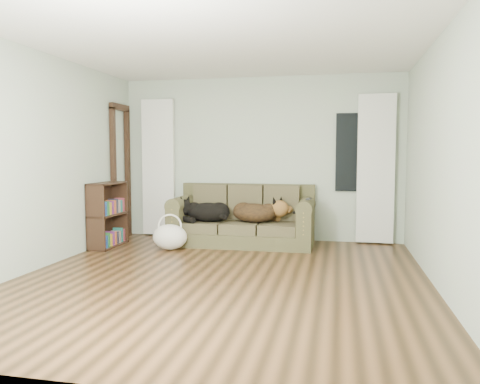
% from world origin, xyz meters
% --- Properties ---
extents(floor, '(5.00, 5.00, 0.00)m').
position_xyz_m(floor, '(0.00, 0.00, 0.00)').
color(floor, black).
rests_on(floor, ground).
extents(ceiling, '(5.00, 5.00, 0.00)m').
position_xyz_m(ceiling, '(0.00, 0.00, 2.60)').
color(ceiling, white).
rests_on(ceiling, ground).
extents(wall_back, '(4.50, 0.04, 2.60)m').
position_xyz_m(wall_back, '(0.00, 2.50, 1.30)').
color(wall_back, '#A3BB9D').
rests_on(wall_back, ground).
extents(wall_left, '(0.04, 5.00, 2.60)m').
position_xyz_m(wall_left, '(-2.25, 0.00, 1.30)').
color(wall_left, '#A3BB9D').
rests_on(wall_left, ground).
extents(wall_right, '(0.04, 5.00, 2.60)m').
position_xyz_m(wall_right, '(2.25, 0.00, 1.30)').
color(wall_right, '#A3BB9D').
rests_on(wall_right, ground).
extents(curtain_left, '(0.55, 0.08, 2.25)m').
position_xyz_m(curtain_left, '(-1.70, 2.42, 1.15)').
color(curtain_left, silver).
rests_on(curtain_left, ground).
extents(curtain_right, '(0.55, 0.08, 2.25)m').
position_xyz_m(curtain_right, '(1.80, 2.42, 1.15)').
color(curtain_right, silver).
rests_on(curtain_right, ground).
extents(window_pane, '(0.50, 0.03, 1.20)m').
position_xyz_m(window_pane, '(1.45, 2.47, 1.40)').
color(window_pane, black).
rests_on(window_pane, wall_back).
extents(door_casing, '(0.07, 0.60, 2.10)m').
position_xyz_m(door_casing, '(-2.20, 2.05, 1.05)').
color(door_casing, black).
rests_on(door_casing, ground).
extents(sofa, '(2.13, 0.92, 0.87)m').
position_xyz_m(sofa, '(-0.17, 1.97, 0.45)').
color(sofa, '#3A371B').
rests_on(sofa, floor).
extents(dog_black_lab, '(0.79, 0.62, 0.30)m').
position_xyz_m(dog_black_lab, '(-0.73, 1.88, 0.48)').
color(dog_black_lab, black).
rests_on(dog_black_lab, sofa).
extents(dog_shepherd, '(0.84, 0.71, 0.32)m').
position_xyz_m(dog_shepherd, '(0.05, 1.96, 0.49)').
color(dog_shepherd, black).
rests_on(dog_shepherd, sofa).
extents(tv_remote, '(0.09, 0.20, 0.02)m').
position_xyz_m(tv_remote, '(0.83, 1.83, 0.73)').
color(tv_remote, black).
rests_on(tv_remote, sofa).
extents(tote_bag, '(0.53, 0.42, 0.37)m').
position_xyz_m(tote_bag, '(-1.11, 1.35, 0.16)').
color(tote_bag, silver).
rests_on(tote_bag, floor).
extents(bookshelf, '(0.35, 0.79, 0.96)m').
position_xyz_m(bookshelf, '(-2.09, 1.38, 0.50)').
color(bookshelf, black).
rests_on(bookshelf, floor).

